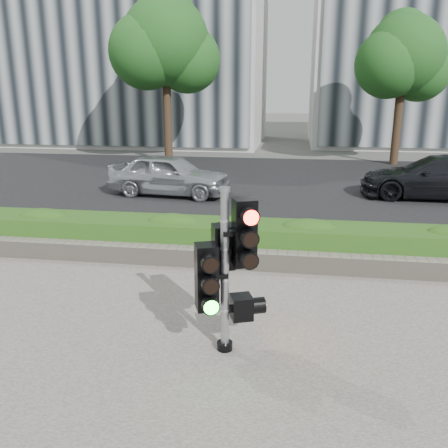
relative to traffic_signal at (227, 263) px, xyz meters
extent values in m
plane|color=#51514C|center=(-0.41, 0.96, -1.20)|extent=(120.00, 120.00, 0.00)
cube|color=#9E9389|center=(-0.41, -1.54, -1.19)|extent=(16.00, 11.00, 0.03)
cube|color=black|center=(-0.41, 10.96, -1.19)|extent=(60.00, 13.00, 0.02)
cube|color=gray|center=(-0.41, 4.11, -1.14)|extent=(60.00, 0.25, 0.12)
cube|color=gray|center=(-0.41, 2.86, -1.00)|extent=(12.00, 0.32, 0.34)
cube|color=#55942D|center=(-0.41, 3.51, -0.83)|extent=(12.00, 1.00, 0.68)
cube|color=#B7B7B2|center=(-9.41, 23.96, 6.30)|extent=(16.00, 9.00, 15.00)
cylinder|color=black|center=(-4.91, 15.46, 0.81)|extent=(0.36, 0.36, 4.03)
sphere|color=#14471A|center=(-4.91, 15.46, 3.98)|extent=(3.74, 3.74, 3.74)
sphere|color=#14471A|center=(-4.05, 15.82, 3.26)|extent=(2.88, 2.88, 2.88)
sphere|color=#14471A|center=(-5.63, 15.03, 3.55)|extent=(3.17, 3.17, 3.17)
sphere|color=#14471A|center=(-4.91, 16.18, 4.84)|extent=(2.59, 2.59, 2.59)
cylinder|color=black|center=(5.09, 16.46, 0.59)|extent=(0.36, 0.36, 3.58)
sphere|color=#14471A|center=(5.09, 16.46, 3.40)|extent=(3.33, 3.33, 3.33)
sphere|color=#14471A|center=(5.86, 16.78, 2.76)|extent=(2.56, 2.56, 2.56)
sphere|color=#14471A|center=(4.45, 16.08, 3.02)|extent=(2.82, 2.82, 2.82)
sphere|color=#14471A|center=(5.09, 17.10, 4.17)|extent=(2.30, 2.30, 2.30)
cylinder|color=black|center=(-0.02, -0.04, -1.12)|extent=(0.20, 0.20, 0.10)
cylinder|color=gray|center=(-0.02, -0.04, -0.14)|extent=(0.11, 0.11, 2.07)
cylinder|color=gray|center=(-0.02, -0.04, 0.93)|extent=(0.13, 0.13, 0.05)
cube|color=#FF1107|center=(0.21, 0.01, 0.39)|extent=(0.34, 0.34, 0.83)
cube|color=#14E51E|center=(-0.22, -0.15, -0.14)|extent=(0.34, 0.34, 0.83)
cube|color=black|center=(-0.07, 0.19, 0.14)|extent=(0.34, 0.34, 0.57)
cube|color=orange|center=(0.18, 0.07, -0.62)|extent=(0.34, 0.34, 0.30)
imported|color=#BABDC2|center=(-3.11, 8.84, -0.54)|extent=(3.94, 1.95, 1.29)
imported|color=black|center=(5.06, 9.64, -0.53)|extent=(4.59, 2.07, 1.30)
camera|label=1|loc=(0.79, -5.40, 2.06)|focal=38.00mm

